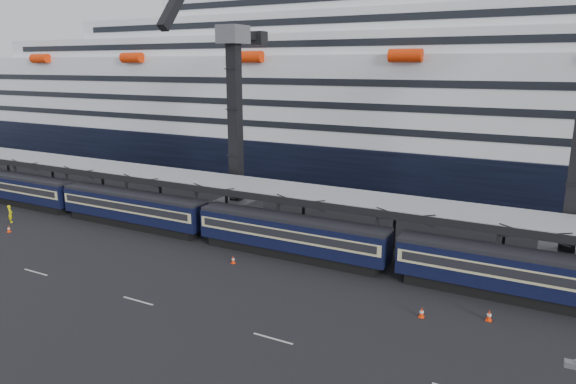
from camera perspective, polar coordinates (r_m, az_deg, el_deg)
name	(u,v)px	position (r m, az deg, el deg)	size (l,w,h in m)	color
ground	(325,320)	(37.91, 4.11, -13.99)	(260.00, 260.00, 0.00)	black
train	(323,240)	(47.16, 3.93, -5.31)	(133.05, 3.00, 4.05)	black
canopy	(387,204)	(48.32, 10.98, -1.28)	(130.00, 6.25, 5.53)	gray
cruise_ship	(450,103)	(78.24, 17.52, 9.38)	(214.09, 28.84, 34.00)	black
crane_dark_near	(233,117)	(59.81, -6.12, 8.31)	(4.50, 17.75, 35.08)	#4C4E54
worker	(10,214)	(67.23, -28.47, -2.15)	(0.75, 0.49, 2.07)	yellow
traffic_cone_b	(9,229)	(63.72, -28.61, -3.61)	(0.38, 0.38, 0.76)	#FF3408
traffic_cone_c	(233,260)	(47.72, -6.12, -7.47)	(0.37, 0.37, 0.74)	#FF3408
traffic_cone_d	(422,312)	(39.20, 14.63, -12.80)	(0.40, 0.40, 0.80)	#FF3408
traffic_cone_e	(489,315)	(40.16, 21.45, -12.63)	(0.43, 0.43, 0.85)	#FF3408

